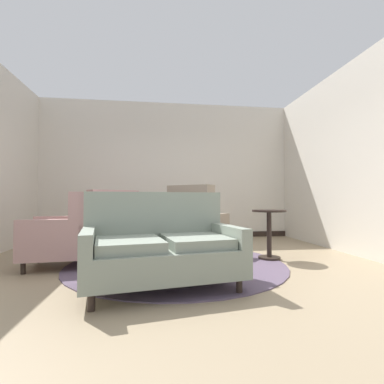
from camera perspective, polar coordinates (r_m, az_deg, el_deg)
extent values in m
plane|color=#9E896B|center=(3.64, -2.70, -15.47)|extent=(8.18, 8.18, 0.00)
cube|color=silver|center=(6.48, -4.88, 4.42)|extent=(5.83, 0.08, 3.09)
cube|color=silver|center=(5.44, 27.84, 5.71)|extent=(0.08, 4.09, 3.09)
cube|color=black|center=(6.45, -4.89, -8.78)|extent=(5.67, 0.03, 0.12)
cylinder|color=#5B4C60|center=(3.93, -3.08, -14.33)|extent=(2.90, 2.90, 0.01)
cylinder|color=black|center=(4.01, -6.65, -6.98)|extent=(0.85, 0.85, 0.03)
cylinder|color=black|center=(4.04, -6.66, -10.26)|extent=(0.10, 0.10, 0.43)
cube|color=black|center=(4.08, -3.49, -13.42)|extent=(0.28, 0.07, 0.07)
cube|color=black|center=(4.28, -7.91, -12.85)|extent=(0.17, 0.28, 0.07)
cube|color=black|center=(3.90, -8.39, -13.98)|extent=(0.20, 0.27, 0.07)
cylinder|color=#4C7A66|center=(4.05, -5.92, -6.51)|extent=(0.09, 0.09, 0.02)
ellipsoid|color=#4C7A66|center=(4.04, -5.92, -4.73)|extent=(0.17, 0.17, 0.23)
cylinder|color=#4C7A66|center=(4.04, -5.91, -2.44)|extent=(0.08, 0.08, 0.09)
torus|color=#4C7A66|center=(4.04, -5.91, -1.77)|extent=(0.13, 0.13, 0.02)
cube|color=gray|center=(2.86, -5.96, -13.71)|extent=(1.63, 1.14, 0.27)
cube|color=gray|center=(3.16, -7.35, -5.03)|extent=(1.50, 0.41, 0.55)
cube|color=gray|center=(2.74, -12.65, -10.32)|extent=(0.71, 0.78, 0.10)
cube|color=gray|center=(2.88, 0.76, -9.92)|extent=(0.71, 0.78, 0.10)
cube|color=gray|center=(2.71, -20.43, -9.32)|extent=(0.25, 0.79, 0.20)
cube|color=gray|center=(3.00, 7.52, -8.64)|extent=(0.25, 0.79, 0.20)
cylinder|color=black|center=(2.51, -19.75, -20.25)|extent=(0.06, 0.06, 0.14)
cylinder|color=black|center=(2.80, 9.56, -18.32)|extent=(0.06, 0.06, 0.14)
cylinder|color=black|center=(3.20, -19.35, -16.08)|extent=(0.06, 0.06, 0.14)
cylinder|color=black|center=(3.43, 3.78, -15.15)|extent=(0.06, 0.06, 0.14)
cube|color=tan|center=(5.05, -17.26, -8.26)|extent=(1.14, 1.16, 0.28)
cube|color=tan|center=(4.69, -15.32, -3.35)|extent=(0.73, 0.57, 0.61)
cube|color=tan|center=(4.93, -12.24, -2.42)|extent=(0.20, 0.22, 0.46)
cube|color=tan|center=(4.62, -19.63, -2.43)|extent=(0.20, 0.22, 0.46)
cube|color=tan|center=(5.22, -14.04, -5.27)|extent=(0.52, 0.68, 0.23)
cube|color=tan|center=(4.93, -21.12, -5.44)|extent=(0.52, 0.68, 0.23)
cylinder|color=black|center=(5.53, -15.86, -9.85)|extent=(0.06, 0.06, 0.14)
cylinder|color=black|center=(5.28, -22.07, -10.20)|extent=(0.06, 0.06, 0.14)
cylinder|color=black|center=(4.92, -12.11, -10.93)|extent=(0.06, 0.06, 0.14)
cylinder|color=black|center=(4.63, -18.96, -11.47)|extent=(0.06, 0.06, 0.14)
cube|color=gray|center=(5.04, 1.38, -8.27)|extent=(1.14, 1.13, 0.29)
cube|color=gray|center=(4.74, -0.76, -2.77)|extent=(0.70, 0.65, 0.69)
cube|color=gray|center=(4.61, 3.55, -1.77)|extent=(0.21, 0.22, 0.52)
cube|color=gray|center=(5.02, -3.52, -1.75)|extent=(0.21, 0.22, 0.52)
cube|color=gray|center=(4.87, 5.28, -5.62)|extent=(0.53, 0.58, 0.20)
cube|color=gray|center=(5.26, -1.62, -5.31)|extent=(0.53, 0.58, 0.20)
cylinder|color=black|center=(5.17, 6.44, -10.49)|extent=(0.06, 0.06, 0.14)
cylinder|color=black|center=(5.50, 0.27, -9.94)|extent=(0.06, 0.06, 0.14)
cylinder|color=black|center=(4.63, 2.72, -11.55)|extent=(0.06, 0.06, 0.14)
cylinder|color=black|center=(5.01, -3.84, -10.78)|extent=(0.06, 0.06, 0.14)
cube|color=tan|center=(4.12, -25.11, -9.62)|extent=(0.90, 0.83, 0.30)
cube|color=tan|center=(4.02, -20.14, -3.92)|extent=(0.21, 0.77, 0.54)
cube|color=tan|center=(4.36, -20.73, -2.87)|extent=(0.21, 0.12, 0.41)
cube|color=tan|center=(3.70, -22.19, -3.12)|extent=(0.21, 0.12, 0.41)
cube|color=tan|center=(4.42, -24.77, -5.79)|extent=(0.75, 0.16, 0.20)
cube|color=tan|center=(3.78, -26.91, -6.53)|extent=(0.75, 0.16, 0.20)
cylinder|color=black|center=(4.52, -28.59, -11.62)|extent=(0.06, 0.06, 0.14)
cylinder|color=black|center=(3.96, -31.07, -13.08)|extent=(0.06, 0.06, 0.14)
cylinder|color=black|center=(4.39, -19.82, -12.03)|extent=(0.06, 0.06, 0.14)
cylinder|color=black|center=(3.80, -21.00, -13.68)|extent=(0.06, 0.06, 0.14)
cylinder|color=black|center=(4.28, 15.36, -3.70)|extent=(0.49, 0.49, 0.03)
cylinder|color=black|center=(4.31, 15.39, -8.52)|extent=(0.07, 0.07, 0.70)
cylinder|color=black|center=(4.37, 15.42, -12.79)|extent=(0.32, 0.32, 0.04)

